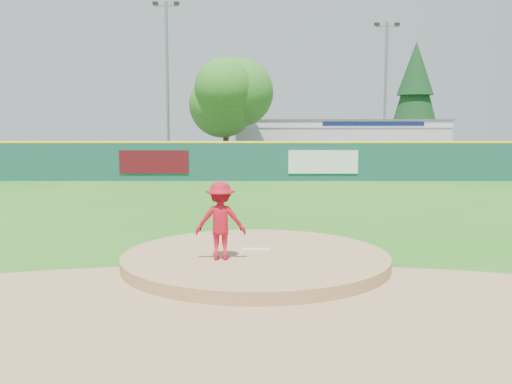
{
  "coord_description": "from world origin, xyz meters",
  "views": [
    {
      "loc": [
        0.04,
        -11.56,
        2.89
      ],
      "look_at": [
        0.0,
        2.0,
        1.3
      ],
      "focal_mm": 40.0,
      "sensor_mm": 36.0,
      "label": 1
    }
  ],
  "objects_px": {
    "pool_building_grp": "(336,141)",
    "light_pole_left": "(167,78)",
    "light_pole_right": "(385,87)",
    "conifer_tree": "(415,93)",
    "deciduous_tree": "(226,99)",
    "pitcher": "(221,221)",
    "van": "(229,159)",
    "playground_slide": "(72,161)"
  },
  "relations": [
    {
      "from": "pool_building_grp",
      "to": "light_pole_left",
      "type": "relative_size",
      "value": 1.38
    },
    {
      "from": "pool_building_grp",
      "to": "light_pole_right",
      "type": "relative_size",
      "value": 1.52
    },
    {
      "from": "conifer_tree",
      "to": "deciduous_tree",
      "type": "bearing_deg",
      "value": -143.75
    },
    {
      "from": "pitcher",
      "to": "light_pole_left",
      "type": "distance_m",
      "value": 28.45
    },
    {
      "from": "pitcher",
      "to": "light_pole_left",
      "type": "bearing_deg",
      "value": -80.13
    },
    {
      "from": "conifer_tree",
      "to": "light_pole_left",
      "type": "bearing_deg",
      "value": -154.65
    },
    {
      "from": "deciduous_tree",
      "to": "light_pole_right",
      "type": "height_order",
      "value": "light_pole_right"
    },
    {
      "from": "pitcher",
      "to": "conifer_tree",
      "type": "xyz_separation_m",
      "value": [
        13.69,
        36.49,
        4.52
      ]
    },
    {
      "from": "conifer_tree",
      "to": "light_pole_right",
      "type": "distance_m",
      "value": 8.06
    },
    {
      "from": "van",
      "to": "pool_building_grp",
      "type": "bearing_deg",
      "value": -72.08
    },
    {
      "from": "pool_building_grp",
      "to": "deciduous_tree",
      "type": "relative_size",
      "value": 2.07
    },
    {
      "from": "pool_building_grp",
      "to": "deciduous_tree",
      "type": "height_order",
      "value": "deciduous_tree"
    },
    {
      "from": "playground_slide",
      "to": "light_pole_left",
      "type": "height_order",
      "value": "light_pole_left"
    },
    {
      "from": "playground_slide",
      "to": "light_pole_right",
      "type": "xyz_separation_m",
      "value": [
        20.14,
        6.34,
        4.8
      ]
    },
    {
      "from": "deciduous_tree",
      "to": "light_pole_left",
      "type": "relative_size",
      "value": 0.67
    },
    {
      "from": "deciduous_tree",
      "to": "conifer_tree",
      "type": "xyz_separation_m",
      "value": [
        15.0,
        11.0,
        0.99
      ]
    },
    {
      "from": "van",
      "to": "deciduous_tree",
      "type": "bearing_deg",
      "value": 71.41
    },
    {
      "from": "van",
      "to": "deciduous_tree",
      "type": "height_order",
      "value": "deciduous_tree"
    },
    {
      "from": "pitcher",
      "to": "van",
      "type": "height_order",
      "value": "pitcher"
    },
    {
      "from": "pool_building_grp",
      "to": "conifer_tree",
      "type": "relative_size",
      "value": 1.6
    },
    {
      "from": "pitcher",
      "to": "deciduous_tree",
      "type": "bearing_deg",
      "value": -88.12
    },
    {
      "from": "conifer_tree",
      "to": "pool_building_grp",
      "type": "bearing_deg",
      "value": -150.22
    },
    {
      "from": "pitcher",
      "to": "pool_building_grp",
      "type": "distance_m",
      "value": 33.18
    },
    {
      "from": "pool_building_grp",
      "to": "light_pole_left",
      "type": "distance_m",
      "value": 13.72
    },
    {
      "from": "playground_slide",
      "to": "pool_building_grp",
      "type": "bearing_deg",
      "value": 28.57
    },
    {
      "from": "deciduous_tree",
      "to": "pitcher",
      "type": "bearing_deg",
      "value": -87.06
    },
    {
      "from": "light_pole_right",
      "to": "conifer_tree",
      "type": "bearing_deg",
      "value": 60.26
    },
    {
      "from": "light_pole_left",
      "to": "pool_building_grp",
      "type": "bearing_deg",
      "value": 22.6
    },
    {
      "from": "conifer_tree",
      "to": "light_pole_right",
      "type": "bearing_deg",
      "value": -119.74
    },
    {
      "from": "conifer_tree",
      "to": "light_pole_left",
      "type": "height_order",
      "value": "light_pole_left"
    },
    {
      "from": "light_pole_left",
      "to": "deciduous_tree",
      "type": "bearing_deg",
      "value": -26.57
    },
    {
      "from": "conifer_tree",
      "to": "pitcher",
      "type": "bearing_deg",
      "value": -110.56
    },
    {
      "from": "pool_building_grp",
      "to": "conifer_tree",
      "type": "xyz_separation_m",
      "value": [
        7.0,
        4.01,
        3.88
      ]
    },
    {
      "from": "light_pole_right",
      "to": "van",
      "type": "bearing_deg",
      "value": -159.77
    },
    {
      "from": "pitcher",
      "to": "light_pole_right",
      "type": "bearing_deg",
      "value": -109.25
    },
    {
      "from": "playground_slide",
      "to": "pitcher",
      "type": "bearing_deg",
      "value": -65.71
    },
    {
      "from": "playground_slide",
      "to": "conifer_tree",
      "type": "height_order",
      "value": "conifer_tree"
    },
    {
      "from": "van",
      "to": "pitcher",
      "type": "bearing_deg",
      "value": 158.66
    },
    {
      "from": "van",
      "to": "light_pole_left",
      "type": "xyz_separation_m",
      "value": [
        -4.19,
        1.98,
        5.32
      ]
    },
    {
      "from": "van",
      "to": "light_pole_right",
      "type": "xyz_separation_m",
      "value": [
        10.81,
        3.98,
        4.81
      ]
    },
    {
      "from": "conifer_tree",
      "to": "light_pole_right",
      "type": "xyz_separation_m",
      "value": [
        -4.0,
        -7.0,
        0.0
      ]
    },
    {
      "from": "conifer_tree",
      "to": "light_pole_right",
      "type": "relative_size",
      "value": 0.95
    }
  ]
}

